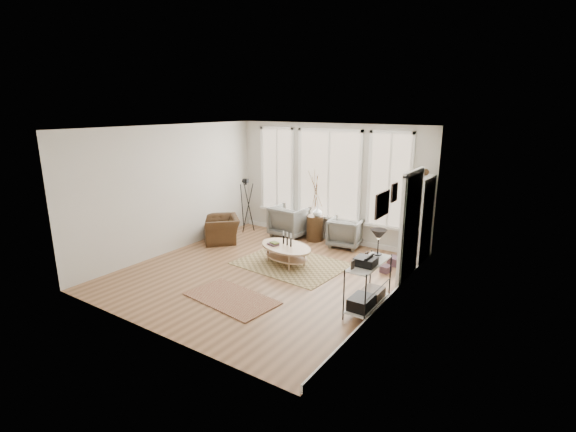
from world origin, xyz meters
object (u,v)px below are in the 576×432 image
Objects in this scene: low_shelf at (368,281)px; coffee_table at (285,250)px; bookcase at (420,221)px; side_table at (315,207)px; armchair_right at (346,232)px; accent_chair at (221,229)px; armchair_left at (290,221)px.

low_shelf is 0.87× the size of coffee_table.
bookcase is 1.16× the size of side_table.
bookcase is 1.91m from armchair_right.
low_shelf is 3.25m from armchair_right.
side_table is at bearing 175.15° from bookcase.
bookcase is 4.75m from accent_chair.
coffee_table is 1.89m from side_table.
side_table is (-0.86, 0.00, 0.51)m from armchair_right.
coffee_table is 1.55× the size of accent_chair.
accent_chair is (-4.51, 1.39, -0.20)m from low_shelf.
armchair_right is at bearing -175.19° from armchair_left.
bookcase reaches higher than armchair_left.
low_shelf is 1.46× the size of armchair_left.
low_shelf reaches higher than armchair_right.
armchair_right is (1.56, 0.05, -0.06)m from armchair_left.
side_table reaches higher than armchair_left.
low_shelf is 1.71× the size of armchair_right.
bookcase is at bearing 179.96° from armchair_left.
bookcase is at bearing 33.60° from coffee_table.
bookcase is 2.56m from low_shelf.
accent_chair is (-1.91, -1.36, -0.54)m from side_table.
armchair_right is 3.09m from accent_chair.
low_shelf is (-0.06, -2.52, -0.44)m from bookcase.
low_shelf is at bearing -22.80° from coffee_table.
side_table is at bearing 99.76° from coffee_table.
bookcase is 2.31× the size of armchair_left.
armchair_right is at bearing 0.00° from side_table.
armchair_left is 0.84m from side_table.
coffee_table is at bearing 31.00° from accent_chair.
side_table reaches higher than coffee_table.
armchair_left is at bearing 89.09° from accent_chair.
armchair_left is (-1.01, 1.73, 0.08)m from coffee_table.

